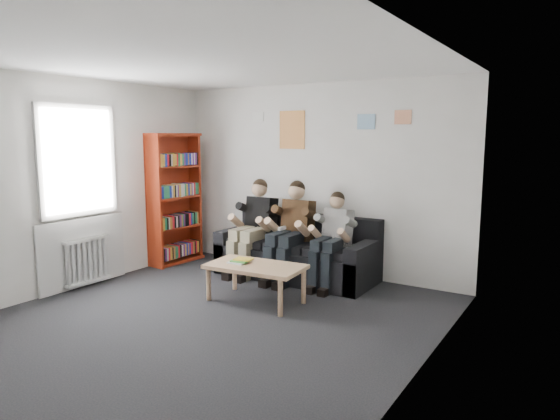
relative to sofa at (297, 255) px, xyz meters
name	(u,v)px	position (x,y,z in m)	size (l,w,h in m)	color
room_shell	(200,197)	(0.06, -2.08, 1.04)	(5.00, 5.00, 5.00)	black
sofa	(297,255)	(0.00, 0.00, 0.00)	(2.22, 0.91, 0.86)	black
bookshelf	(175,199)	(-2.01, -0.30, 0.69)	(0.30, 0.90, 2.01)	maroon
coffee_table	(256,269)	(0.13, -1.20, 0.09)	(1.14, 0.62, 0.45)	tan
game_cases	(240,261)	(-0.07, -1.23, 0.17)	(0.25, 0.22, 0.05)	white
person_left	(253,227)	(-0.62, -0.20, 0.36)	(0.41, 0.89, 1.35)	black
person_middle	(290,232)	(0.00, -0.20, 0.37)	(0.42, 0.89, 1.36)	#462C17
person_right	(331,240)	(0.62, -0.20, 0.32)	(0.36, 0.77, 1.24)	white
radiator	(87,260)	(-2.09, -1.88, 0.04)	(0.10, 0.64, 0.60)	white
window	(80,209)	(-2.16, -1.88, 0.72)	(0.05, 1.30, 2.36)	white
poster_large	(292,130)	(-0.34, 0.41, 1.74)	(0.42, 0.01, 0.55)	gold
poster_blue	(366,122)	(0.81, 0.41, 1.84)	(0.25, 0.01, 0.20)	#429DE0
poster_pink	(403,117)	(1.31, 0.41, 1.89)	(0.22, 0.01, 0.18)	#B73973
poster_sign	(258,117)	(-0.94, 0.41, 1.94)	(0.20, 0.01, 0.14)	white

